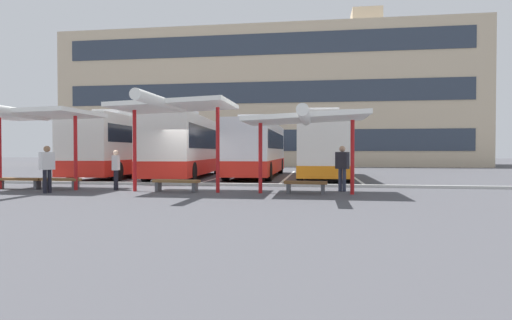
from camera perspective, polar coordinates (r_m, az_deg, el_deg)
The scene contains 22 objects.
ground_plane at distance 18.38m, azimuth -9.48°, elevation -3.58°, with size 160.00×160.00×0.00m, color #47474C.
terminal_building at distance 48.79m, azimuth 1.70°, elevation 7.81°, with size 43.68×13.35×17.07m.
coach_bus_0 at distance 26.45m, azimuth -17.44°, elevation 1.66°, with size 3.07×10.69×3.81m.
coach_bus_1 at distance 24.77m, azimuth -9.30°, elevation 1.71°, with size 3.42×11.27×3.77m.
coach_bus_2 at distance 25.21m, azimuth 0.13°, elevation 1.41°, with size 2.58×10.90×3.52m.
coach_bus_3 at distance 24.21m, azimuth 9.11°, elevation 1.80°, with size 2.68×10.13×3.77m.
lane_stripe_0 at distance 28.45m, azimuth -19.66°, elevation -1.95°, with size 0.16×14.00×0.01m, color white.
lane_stripe_1 at distance 26.86m, azimuth -12.35°, elevation -2.09°, with size 0.16×14.00×0.01m, color white.
lane_stripe_2 at distance 25.76m, azimuth -4.28°, elevation -2.20°, with size 0.16×14.00×0.01m, color white.
lane_stripe_3 at distance 25.20m, azimuth 4.34°, elevation -2.28°, with size 0.16×14.00×0.01m, color white.
lane_stripe_4 at distance 25.24m, azimuth 13.13°, elevation -2.30°, with size 0.16×14.00×0.01m, color white.
waiting_shelter_0 at distance 18.63m, azimuth -28.05°, elevation 5.35°, with size 4.29×5.29×3.13m.
bench_0 at distance 19.46m, azimuth -29.45°, elevation -2.44°, with size 1.95×0.46×0.45m.
bench_1 at distance 18.47m, azimuth -24.90°, elevation -2.61°, with size 1.62×0.49×0.45m.
waiting_shelter_1 at distance 15.83m, azimuth -11.18°, elevation 7.03°, with size 4.23×5.09×3.37m.
bench_2 at distance 16.12m, azimuth -10.72°, elevation -3.03°, with size 1.82×0.58×0.45m.
waiting_shelter_2 at distance 14.88m, azimuth 6.72°, elevation 5.49°, with size 4.26×5.03×2.87m.
bench_3 at distance 15.20m, azimuth 6.73°, elevation -3.30°, with size 1.56×0.55×0.45m.
platform_kerb at distance 19.02m, azimuth -8.85°, elevation -3.23°, with size 44.00×0.24×0.12m, color #ADADA8.
waiting_passenger_0 at distance 16.28m, azimuth 11.59°, elevation -0.65°, with size 0.53×0.47×1.73m.
waiting_passenger_1 at distance 17.47m, azimuth -18.42°, elevation -0.93°, with size 0.32×0.49×1.57m.
waiting_passenger_2 at distance 17.08m, azimuth -26.42°, elevation -0.68°, with size 0.42×0.54×1.72m.
Camera 1 is at (5.59, -17.44, 1.51)m, focal length 29.57 mm.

